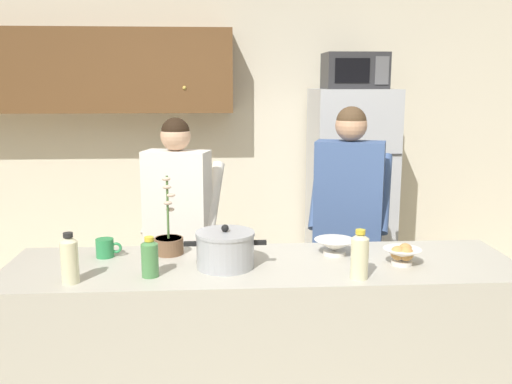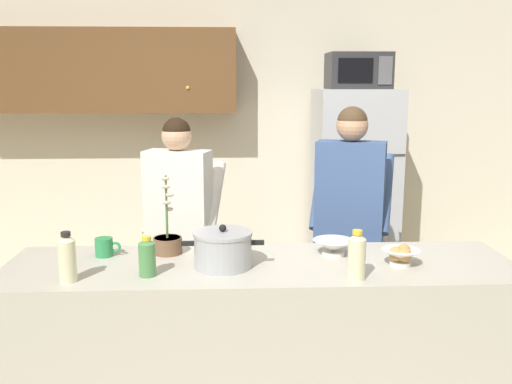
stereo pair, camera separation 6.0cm
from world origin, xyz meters
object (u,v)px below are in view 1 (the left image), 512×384
at_px(bottle_far_corner, 360,255).
at_px(coffee_mug, 106,248).
at_px(bottle_near_edge, 150,257).
at_px(bread_bowl, 402,254).
at_px(potted_orchid, 169,242).
at_px(empty_bowl, 335,246).
at_px(bottle_mid_counter, 69,259).
at_px(person_near_pot, 178,213).
at_px(person_by_sink, 349,206).
at_px(cooking_pot, 225,249).
at_px(refrigerator, 350,196).
at_px(microwave, 355,71).

bearing_deg(bottle_far_corner, coffee_mug, 161.90).
bearing_deg(bottle_near_edge, coffee_mug, 130.32).
height_order(bread_bowl, potted_orchid, potted_orchid).
height_order(empty_bowl, bottle_mid_counter, bottle_mid_counter).
xyz_separation_m(person_near_pot, person_by_sink, (1.07, -0.09, 0.05)).
bearing_deg(coffee_mug, cooking_pot, -17.97).
distance_m(person_by_sink, cooking_pot, 1.13).
height_order(refrigerator, person_near_pot, refrigerator).
bearing_deg(empty_bowl, potted_orchid, 175.35).
relative_size(microwave, bottle_far_corner, 2.10).
height_order(bottle_far_corner, potted_orchid, potted_orchid).
xyz_separation_m(person_by_sink, coffee_mug, (-1.39, -0.61, -0.06)).
bearing_deg(microwave, empty_bowl, -105.81).
bearing_deg(cooking_pot, potted_orchid, 141.50).
xyz_separation_m(refrigerator, potted_orchid, (-1.34, -1.66, 0.11)).
distance_m(coffee_mug, bottle_near_edge, 0.41).
relative_size(person_near_pot, bottle_mid_counter, 6.89).
relative_size(refrigerator, microwave, 3.63).
bearing_deg(person_by_sink, bottle_mid_counter, -146.35).
relative_size(person_near_pot, potted_orchid, 3.86).
xyz_separation_m(bottle_mid_counter, bottle_far_corner, (1.29, -0.03, -0.00)).
relative_size(cooking_pot, bottle_mid_counter, 1.72).
relative_size(refrigerator, bread_bowl, 9.33).
distance_m(refrigerator, bread_bowl, 1.93).
distance_m(bottle_near_edge, bottle_far_corner, 0.95).
xyz_separation_m(cooking_pot, bottle_mid_counter, (-0.69, -0.17, 0.02)).
xyz_separation_m(bottle_far_corner, potted_orchid, (-0.89, 0.43, -0.05)).
height_order(person_near_pot, cooking_pot, person_near_pot).
bearing_deg(person_near_pot, bottle_near_edge, -93.20).
distance_m(microwave, person_by_sink, 1.39).
relative_size(person_near_pot, bread_bowl, 8.48).
height_order(coffee_mug, empty_bowl, coffee_mug).
bearing_deg(potted_orchid, cooking_pot, -38.50).
height_order(cooking_pot, bottle_mid_counter, bottle_mid_counter).
xyz_separation_m(refrigerator, cooking_pot, (-1.05, -1.89, 0.14)).
bearing_deg(empty_bowl, cooking_pot, -164.08).
bearing_deg(bottle_near_edge, bread_bowl, 4.22).
height_order(microwave, person_by_sink, microwave).
distance_m(refrigerator, potted_orchid, 2.14).
height_order(bread_bowl, bottle_far_corner, bottle_far_corner).
distance_m(person_by_sink, bottle_far_corner, 1.02).
height_order(bread_bowl, bottle_mid_counter, bottle_mid_counter).
bearing_deg(coffee_mug, potted_orchid, 6.04).
distance_m(person_near_pot, bottle_near_edge, 1.01).
xyz_separation_m(refrigerator, coffee_mug, (-1.66, -1.70, 0.10)).
xyz_separation_m(microwave, bottle_mid_counter, (-1.74, -2.04, -0.85)).
height_order(refrigerator, microwave, microwave).
xyz_separation_m(person_by_sink, potted_orchid, (-1.07, -0.58, -0.05)).
bearing_deg(cooking_pot, microwave, 60.73).
bearing_deg(person_near_pot, empty_bowl, -40.58).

